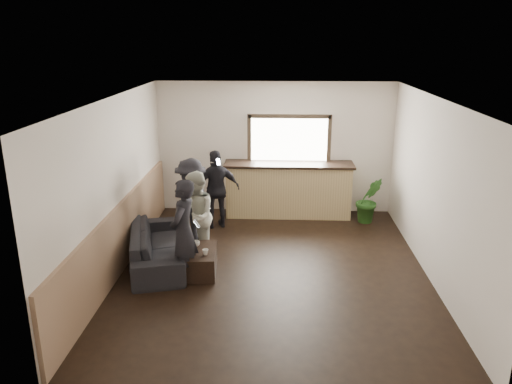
{
  "coord_description": "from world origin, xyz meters",
  "views": [
    {
      "loc": [
        0.08,
        -7.45,
        3.69
      ],
      "look_at": [
        -0.28,
        0.4,
        1.22
      ],
      "focal_mm": 35.0,
      "sensor_mm": 36.0,
      "label": 1
    }
  ],
  "objects_px": {
    "person_c": "(191,201)",
    "person_d": "(217,189)",
    "bar_counter": "(288,186)",
    "person_a": "(183,231)",
    "cup_b": "(205,252)",
    "potted_plant": "(369,200)",
    "coffee_table": "(201,261)",
    "sofa": "(157,246)",
    "person_b": "(196,216)",
    "cup_a": "(196,243)"
  },
  "relations": [
    {
      "from": "sofa",
      "to": "person_b",
      "type": "bearing_deg",
      "value": -83.69
    },
    {
      "from": "person_c",
      "to": "person_d",
      "type": "bearing_deg",
      "value": 167.61
    },
    {
      "from": "sofa",
      "to": "person_a",
      "type": "xyz_separation_m",
      "value": [
        0.59,
        -0.6,
        0.52
      ]
    },
    {
      "from": "cup_b",
      "to": "person_d",
      "type": "relative_size",
      "value": 0.06
    },
    {
      "from": "bar_counter",
      "to": "cup_a",
      "type": "height_order",
      "value": "bar_counter"
    },
    {
      "from": "cup_a",
      "to": "person_b",
      "type": "distance_m",
      "value": 0.52
    },
    {
      "from": "bar_counter",
      "to": "person_a",
      "type": "bearing_deg",
      "value": -118.21
    },
    {
      "from": "person_a",
      "to": "person_d",
      "type": "xyz_separation_m",
      "value": [
        0.23,
        2.33,
        -0.04
      ]
    },
    {
      "from": "cup_b",
      "to": "cup_a",
      "type": "bearing_deg",
      "value": 120.75
    },
    {
      "from": "cup_a",
      "to": "person_d",
      "type": "height_order",
      "value": "person_d"
    },
    {
      "from": "sofa",
      "to": "cup_a",
      "type": "distance_m",
      "value": 0.73
    },
    {
      "from": "cup_a",
      "to": "cup_b",
      "type": "xyz_separation_m",
      "value": [
        0.2,
        -0.33,
        -0.0
      ]
    },
    {
      "from": "sofa",
      "to": "potted_plant",
      "type": "height_order",
      "value": "potted_plant"
    },
    {
      "from": "coffee_table",
      "to": "bar_counter",
      "type": "bearing_deg",
      "value": 62.62
    },
    {
      "from": "bar_counter",
      "to": "cup_b",
      "type": "height_order",
      "value": "bar_counter"
    },
    {
      "from": "cup_b",
      "to": "person_d",
      "type": "bearing_deg",
      "value": 92.07
    },
    {
      "from": "cup_b",
      "to": "person_c",
      "type": "bearing_deg",
      "value": 107.59
    },
    {
      "from": "person_c",
      "to": "person_d",
      "type": "height_order",
      "value": "person_c"
    },
    {
      "from": "bar_counter",
      "to": "person_c",
      "type": "bearing_deg",
      "value": -139.24
    },
    {
      "from": "sofa",
      "to": "person_b",
      "type": "height_order",
      "value": "person_b"
    },
    {
      "from": "sofa",
      "to": "cup_b",
      "type": "distance_m",
      "value": 1.03
    },
    {
      "from": "potted_plant",
      "to": "coffee_table",
      "type": "bearing_deg",
      "value": -141.78
    },
    {
      "from": "person_a",
      "to": "person_c",
      "type": "xyz_separation_m",
      "value": [
        -0.14,
        1.54,
        -0.03
      ]
    },
    {
      "from": "bar_counter",
      "to": "cup_b",
      "type": "distance_m",
      "value": 3.27
    },
    {
      "from": "cup_a",
      "to": "person_a",
      "type": "relative_size",
      "value": 0.07
    },
    {
      "from": "coffee_table",
      "to": "person_c",
      "type": "height_order",
      "value": "person_c"
    },
    {
      "from": "cup_a",
      "to": "bar_counter",
      "type": "bearing_deg",
      "value": 59.56
    },
    {
      "from": "cup_b",
      "to": "person_a",
      "type": "xyz_separation_m",
      "value": [
        -0.31,
        -0.12,
        0.4
      ]
    },
    {
      "from": "cup_a",
      "to": "cup_b",
      "type": "bearing_deg",
      "value": -59.25
    },
    {
      "from": "coffee_table",
      "to": "person_c",
      "type": "bearing_deg",
      "value": 105.65
    },
    {
      "from": "person_a",
      "to": "cup_b",
      "type": "bearing_deg",
      "value": 123.07
    },
    {
      "from": "sofa",
      "to": "person_b",
      "type": "relative_size",
      "value": 1.38
    },
    {
      "from": "person_c",
      "to": "sofa",
      "type": "bearing_deg",
      "value": -12.69
    },
    {
      "from": "person_a",
      "to": "person_c",
      "type": "distance_m",
      "value": 1.55
    },
    {
      "from": "cup_a",
      "to": "person_b",
      "type": "height_order",
      "value": "person_b"
    },
    {
      "from": "coffee_table",
      "to": "person_a",
      "type": "height_order",
      "value": "person_a"
    },
    {
      "from": "bar_counter",
      "to": "person_c",
      "type": "relative_size",
      "value": 1.69
    },
    {
      "from": "bar_counter",
      "to": "person_d",
      "type": "relative_size",
      "value": 1.72
    },
    {
      "from": "sofa",
      "to": "cup_b",
      "type": "relative_size",
      "value": 21.87
    },
    {
      "from": "cup_a",
      "to": "person_a",
      "type": "height_order",
      "value": "person_a"
    },
    {
      "from": "coffee_table",
      "to": "cup_a",
      "type": "height_order",
      "value": "cup_a"
    },
    {
      "from": "coffee_table",
      "to": "person_a",
      "type": "relative_size",
      "value": 0.52
    },
    {
      "from": "coffee_table",
      "to": "person_b",
      "type": "distance_m",
      "value": 0.81
    },
    {
      "from": "potted_plant",
      "to": "person_a",
      "type": "relative_size",
      "value": 0.58
    },
    {
      "from": "coffee_table",
      "to": "cup_a",
      "type": "distance_m",
      "value": 0.3
    },
    {
      "from": "cup_b",
      "to": "person_d",
      "type": "distance_m",
      "value": 2.23
    },
    {
      "from": "sofa",
      "to": "coffee_table",
      "type": "distance_m",
      "value": 0.87
    },
    {
      "from": "person_c",
      "to": "person_d",
      "type": "xyz_separation_m",
      "value": [
        0.37,
        0.78,
        -0.01
      ]
    },
    {
      "from": "potted_plant",
      "to": "person_c",
      "type": "distance_m",
      "value": 3.66
    },
    {
      "from": "cup_a",
      "to": "cup_b",
      "type": "height_order",
      "value": "same"
    }
  ]
}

